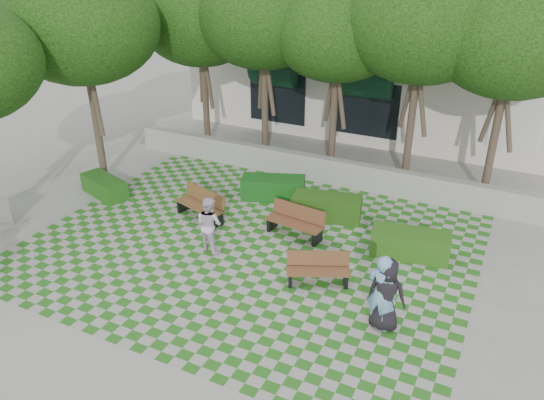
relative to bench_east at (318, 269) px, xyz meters
The scene contains 17 objects.
ground 2.41m from the bench_east, behind, with size 90.00×90.00×0.00m, color gray.
lawn 2.48m from the bench_east, 164.17° to the left, with size 12.00×12.00×0.00m, color #2B721E.
sidewalk_south 5.57m from the bench_east, 115.07° to the right, with size 16.00×2.00×0.01m, color #9E9B93.
sidewalk_west 9.59m from the bench_east, behind, with size 2.00×12.00×0.01m, color #9E9B93.
retaining_wall 6.32m from the bench_east, 111.86° to the left, with size 15.00×0.36×0.90m, color #9E9B93.
bench_east is the anchor object (origin of this frame).
bench_mid 2.42m from the bench_east, 127.19° to the left, with size 1.78×0.79×0.90m.
bench_west 4.79m from the bench_east, 160.17° to the left, with size 1.84×1.07×0.92m.
hedge_east 2.90m from the bench_east, 52.28° to the left, with size 2.06×0.83×0.72m, color #245015.
hedge_midright 3.50m from the bench_east, 107.31° to the left, with size 2.10×0.84×0.73m, color #214913.
hedge_midleft 4.97m from the bench_east, 128.99° to the left, with size 2.08×0.83×0.73m, color #144B17.
hedge_west 8.47m from the bench_east, 169.44° to the left, with size 1.82×0.73×0.64m, color #1B4F15.
person_blue 2.15m from the bench_east, 27.64° to the right, with size 0.68×0.44×1.85m, color #79B5DD.
person_dark 2.20m from the bench_east, 25.36° to the right, with size 0.85×0.55×1.74m, color black.
person_white 3.30m from the bench_east, behind, with size 0.78×0.61×1.61m, color silver.
tree_row 8.50m from the bench_east, 126.87° to the left, with size 17.70×13.40×7.41m.
building 13.98m from the bench_east, 95.90° to the left, with size 18.00×8.92×5.15m.
Camera 1 is at (6.19, -10.09, 7.83)m, focal length 35.00 mm.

